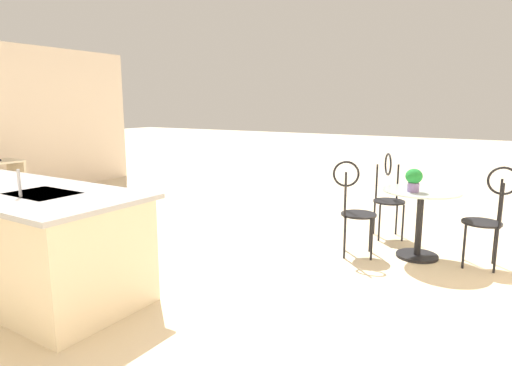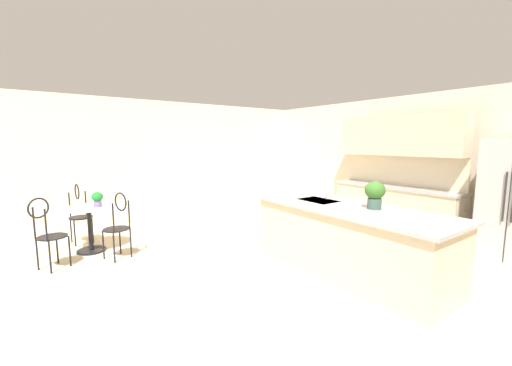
{
  "view_description": "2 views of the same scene",
  "coord_description": "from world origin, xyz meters",
  "px_view_note": "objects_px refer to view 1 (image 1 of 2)",
  "views": [
    {
      "loc": [
        -3.58,
        2.85,
        1.63
      ],
      "look_at": [
        -1.67,
        -0.18,
        0.98
      ],
      "focal_mm": 30.39,
      "sensor_mm": 36.0,
      "label": 1
    },
    {
      "loc": [
        2.95,
        -2.6,
        1.78
      ],
      "look_at": [
        -0.83,
        0.12,
        1.17
      ],
      "focal_mm": 22.08,
      "sensor_mm": 36.0,
      "label": 2
    }
  ],
  "objects_px": {
    "chair_by_island": "(389,192)",
    "bistro_table": "(420,217)",
    "potted_plant_on_table": "(414,179)",
    "chair_toward_desk": "(354,204)",
    "chair_near_window": "(489,212)"
  },
  "relations": [
    {
      "from": "chair_by_island",
      "to": "bistro_table",
      "type": "bearing_deg",
      "value": 130.37
    },
    {
      "from": "chair_by_island",
      "to": "potted_plant_on_table",
      "type": "bearing_deg",
      "value": 121.68
    },
    {
      "from": "bistro_table",
      "to": "potted_plant_on_table",
      "type": "distance_m",
      "value": 0.45
    },
    {
      "from": "chair_toward_desk",
      "to": "potted_plant_on_table",
      "type": "xyz_separation_m",
      "value": [
        -0.57,
        -0.17,
        0.31
      ]
    },
    {
      "from": "chair_near_window",
      "to": "chair_toward_desk",
      "type": "xyz_separation_m",
      "value": [
        1.27,
        0.36,
        0.0
      ]
    },
    {
      "from": "chair_by_island",
      "to": "potted_plant_on_table",
      "type": "distance_m",
      "value": 0.89
    },
    {
      "from": "chair_near_window",
      "to": "chair_toward_desk",
      "type": "bearing_deg",
      "value": 15.96
    },
    {
      "from": "bistro_table",
      "to": "chair_by_island",
      "type": "xyz_separation_m",
      "value": [
        0.5,
        -0.59,
        0.13
      ]
    },
    {
      "from": "bistro_table",
      "to": "chair_near_window",
      "type": "relative_size",
      "value": 0.77
    },
    {
      "from": "bistro_table",
      "to": "potted_plant_on_table",
      "type": "xyz_separation_m",
      "value": [
        0.06,
        0.13,
        0.43
      ]
    },
    {
      "from": "bistro_table",
      "to": "chair_toward_desk",
      "type": "relative_size",
      "value": 0.77
    },
    {
      "from": "bistro_table",
      "to": "chair_near_window",
      "type": "height_order",
      "value": "chair_near_window"
    },
    {
      "from": "bistro_table",
      "to": "chair_near_window",
      "type": "distance_m",
      "value": 0.66
    },
    {
      "from": "chair_toward_desk",
      "to": "potted_plant_on_table",
      "type": "height_order",
      "value": "chair_toward_desk"
    },
    {
      "from": "chair_by_island",
      "to": "chair_toward_desk",
      "type": "bearing_deg",
      "value": 81.68
    }
  ]
}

